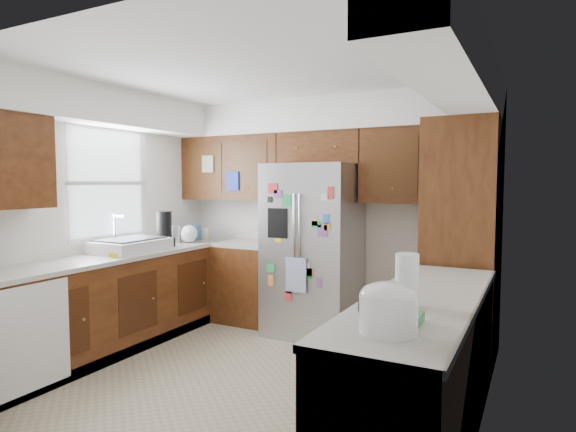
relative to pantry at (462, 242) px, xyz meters
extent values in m
plane|color=tan|center=(-1.50, -1.15, -1.07)|extent=(3.60, 3.60, 0.00)
cube|color=white|center=(-1.50, 0.45, 0.18)|extent=(3.60, 0.04, 2.50)
cube|color=white|center=(-3.30, -1.15, 0.18)|extent=(0.04, 3.20, 2.50)
cube|color=white|center=(0.30, -1.15, 0.18)|extent=(0.04, 3.20, 2.50)
cube|color=white|center=(-1.50, -2.75, 0.18)|extent=(3.60, 0.04, 2.50)
cube|color=white|center=(-1.50, -1.15, 1.43)|extent=(3.60, 3.20, 0.02)
cube|color=white|center=(-1.50, 0.26, 1.25)|extent=(3.60, 0.38, 0.35)
cube|color=white|center=(-3.11, -1.15, 1.25)|extent=(0.38, 3.20, 0.35)
cube|color=white|center=(0.11, -1.15, 1.25)|extent=(0.38, 3.20, 0.35)
cube|color=#3B1A0B|center=(-2.63, 0.28, 0.70)|extent=(1.33, 0.34, 0.75)
cube|color=#3B1A0B|center=(-0.36, 0.28, 0.70)|extent=(1.33, 0.34, 0.75)
cube|color=white|center=(-3.29, -1.05, 0.53)|extent=(0.02, 0.90, 1.05)
cube|color=white|center=(-3.25, -1.05, 0.53)|extent=(0.01, 1.02, 1.15)
cube|color=#1D32AA|center=(-2.54, 0.09, 0.55)|extent=(0.16, 0.02, 0.22)
cube|color=beige|center=(-2.88, 0.09, 0.75)|extent=(0.16, 0.02, 0.20)
cube|color=#3B1A0B|center=(-3.00, -1.45, -0.64)|extent=(0.60, 2.60, 0.88)
cube|color=#3B1A0B|center=(-2.33, 0.15, -0.64)|extent=(0.75, 0.60, 0.88)
cube|color=beige|center=(-3.00, -1.45, -0.17)|extent=(0.63, 2.60, 0.04)
cube|color=beige|center=(-2.33, 0.15, -0.17)|extent=(0.75, 0.60, 0.04)
cube|color=black|center=(-3.00, -1.45, -1.02)|extent=(0.60, 2.60, 0.10)
cube|color=white|center=(-2.69, -2.30, -0.61)|extent=(0.01, 0.58, 0.80)
cube|color=#3B1A0B|center=(0.00, -1.62, -0.64)|extent=(0.60, 2.25, 0.88)
cube|color=beige|center=(0.00, -1.62, -0.17)|extent=(0.63, 2.25, 0.04)
cube|color=#3B1A0B|center=(0.00, 0.00, 0.00)|extent=(0.60, 0.90, 2.15)
cube|color=#98989D|center=(-1.50, 0.05, -0.17)|extent=(0.90, 0.75, 1.80)
cylinder|color=silver|center=(-1.53, -0.34, -0.02)|extent=(0.02, 0.02, 0.90)
cylinder|color=silver|center=(-1.47, -0.34, -0.02)|extent=(0.02, 0.02, 0.90)
cube|color=black|center=(-1.72, -0.33, 0.12)|extent=(0.22, 0.01, 0.30)
cube|color=white|center=(-1.50, -0.35, -0.38)|extent=(0.22, 0.01, 0.34)
cube|color=black|center=(-1.49, -0.33, -0.51)|extent=(0.09, 0.00, 0.08)
cube|color=black|center=(-1.46, -0.33, -0.38)|extent=(0.08, 0.00, 0.08)
cube|color=#8C4C99|center=(-1.72, -0.33, 0.42)|extent=(0.09, 0.00, 0.08)
cube|color=yellow|center=(-1.71, -0.33, -0.03)|extent=(0.08, 0.00, 0.07)
cube|color=orange|center=(-1.80, -0.33, -0.47)|extent=(0.06, 0.00, 0.11)
cube|color=green|center=(-1.80, -0.33, -0.34)|extent=(0.09, 0.00, 0.09)
cube|color=blue|center=(-1.19, -0.33, 0.19)|extent=(0.07, 0.00, 0.09)
cube|color=#8C4C99|center=(-1.59, -0.33, -0.54)|extent=(0.06, 0.00, 0.07)
cube|color=green|center=(-1.61, -0.33, 0.36)|extent=(0.10, 0.00, 0.12)
cube|color=white|center=(-1.39, -0.33, -0.28)|extent=(0.08, 0.00, 0.05)
cube|color=yellow|center=(-1.31, -0.33, 0.15)|extent=(0.06, 0.00, 0.06)
cube|color=green|center=(-1.38, -0.33, -0.36)|extent=(0.09, 0.00, 0.11)
cube|color=white|center=(-1.21, -0.33, 0.39)|extent=(0.08, 0.00, 0.06)
cube|color=orange|center=(-1.36, -0.33, -0.34)|extent=(0.07, 0.00, 0.08)
cube|color=#8C4C99|center=(-1.26, -0.33, -0.43)|extent=(0.05, 0.00, 0.10)
cube|color=red|center=(-1.15, -0.33, 0.44)|extent=(0.06, 0.00, 0.12)
cube|color=#8C4C99|center=(-1.23, -0.33, 0.07)|extent=(0.10, 0.00, 0.12)
cube|color=black|center=(-1.81, -0.33, 0.36)|extent=(0.05, 0.00, 0.06)
cube|color=red|center=(-1.77, -0.33, 0.47)|extent=(0.10, 0.00, 0.10)
cube|color=green|center=(-1.29, -0.33, 0.13)|extent=(0.10, 0.00, 0.06)
cube|color=red|center=(-1.60, -0.33, -0.60)|extent=(0.08, 0.00, 0.11)
cube|color=orange|center=(-1.18, -0.33, 0.11)|extent=(0.07, 0.00, 0.08)
cube|color=#3B1A0B|center=(-1.50, 0.28, 0.90)|extent=(0.96, 0.34, 0.35)
sphere|color=#1F46AB|center=(-1.88, 0.24, 1.21)|extent=(0.28, 0.28, 0.28)
cylinder|color=black|center=(-1.18, 0.26, 1.15)|extent=(0.26, 0.26, 0.15)
ellipsoid|color=#333338|center=(-1.18, 0.26, 1.23)|extent=(0.24, 0.24, 0.11)
cube|color=white|center=(-3.00, -1.05, -0.09)|extent=(0.52, 0.70, 0.12)
cube|color=black|center=(-3.00, -1.05, -0.03)|extent=(0.44, 0.60, 0.02)
cylinder|color=silver|center=(-3.20, -1.05, 0.07)|extent=(0.02, 0.02, 0.30)
cylinder|color=silver|center=(-3.14, -1.05, 0.20)|extent=(0.16, 0.02, 0.02)
cube|color=yellow|center=(-2.85, -1.32, -0.13)|extent=(0.10, 0.18, 0.04)
cube|color=black|center=(-2.95, -0.60, -0.10)|extent=(0.18, 0.14, 0.10)
cylinder|color=black|center=(-2.95, -0.60, 0.09)|extent=(0.16, 0.16, 0.28)
cylinder|color=#98989D|center=(-3.06, -0.31, -0.05)|extent=(0.14, 0.14, 0.20)
sphere|color=white|center=(-2.94, -0.21, -0.05)|extent=(0.20, 0.20, 0.20)
cube|color=#3F72B2|center=(-3.03, 0.00, -0.06)|extent=(0.14, 0.10, 0.18)
cube|color=#BFB28C|center=(-2.92, 0.10, -0.08)|extent=(0.10, 0.08, 0.14)
cylinder|color=white|center=(-3.04, -0.70, -0.10)|extent=(0.08, 0.08, 0.11)
cylinder|color=white|center=(0.00, -2.40, -0.07)|extent=(0.27, 0.27, 0.18)
ellipsoid|color=white|center=(0.00, -2.40, 0.02)|extent=(0.26, 0.26, 0.12)
cube|color=black|center=(-0.12, -2.40, -0.05)|extent=(0.04, 0.06, 0.04)
cylinder|color=white|center=(-0.04, -1.87, -0.01)|extent=(0.13, 0.13, 0.29)
camera|label=1|loc=(0.59, -4.53, 0.53)|focal=30.00mm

